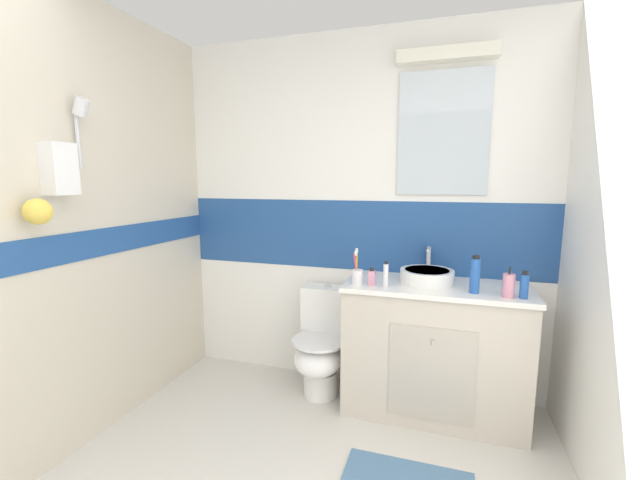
{
  "coord_description": "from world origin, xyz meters",
  "views": [
    {
      "loc": [
        0.59,
        -0.34,
        1.49
      ],
      "look_at": [
        -0.11,
        1.9,
        1.14
      ],
      "focal_mm": 22.1,
      "sensor_mm": 36.0,
      "label": 1
    }
  ],
  "objects": [
    {
      "name": "wall_back_tiled",
      "position": [
        0.01,
        2.45,
        1.26
      ],
      "size": [
        3.2,
        0.2,
        2.5
      ],
      "color": "white",
      "rests_on": "ground_plane"
    },
    {
      "name": "wall_left_shower_alcove",
      "position": [
        -1.35,
        1.2,
        1.25
      ],
      "size": [
        0.24,
        3.48,
        2.5
      ],
      "color": "beige",
      "rests_on": "ground_plane"
    },
    {
      "name": "vanity_cabinet",
      "position": [
        0.57,
        2.15,
        0.43
      ],
      "size": [
        1.12,
        0.52,
        0.85
      ],
      "color": "beige",
      "rests_on": "ground_plane"
    },
    {
      "name": "sink_basin",
      "position": [
        0.51,
        2.17,
        0.9
      ],
      "size": [
        0.33,
        0.38,
        0.21
      ],
      "color": "white",
      "rests_on": "vanity_cabinet"
    },
    {
      "name": "toilet",
      "position": [
        -0.18,
        2.15,
        0.35
      ],
      "size": [
        0.37,
        0.5,
        0.75
      ],
      "color": "white",
      "rests_on": "ground_plane"
    },
    {
      "name": "toothbrush_cup",
      "position": [
        0.1,
        2.02,
        0.9
      ],
      "size": [
        0.07,
        0.07,
        0.22
      ],
      "color": "white",
      "rests_on": "vanity_cabinet"
    },
    {
      "name": "soap_dispenser",
      "position": [
        0.96,
        1.98,
        0.92
      ],
      "size": [
        0.06,
        0.06,
        0.17
      ],
      "color": "pink",
      "rests_on": "vanity_cabinet"
    },
    {
      "name": "toothpaste_tube_upright",
      "position": [
        0.27,
        2.01,
        0.92
      ],
      "size": [
        0.03,
        0.03,
        0.16
      ],
      "color": "white",
      "rests_on": "vanity_cabinet"
    },
    {
      "name": "shampoo_bottle_tall",
      "position": [
        0.78,
        2.02,
        0.96
      ],
      "size": [
        0.06,
        0.06,
        0.22
      ],
      "color": "#2659B2",
      "rests_on": "vanity_cabinet"
    },
    {
      "name": "perfume_flask_small",
      "position": [
        0.19,
        2.01,
        0.9
      ],
      "size": [
        0.04,
        0.03,
        0.11
      ],
      "color": "pink",
      "rests_on": "vanity_cabinet"
    },
    {
      "name": "deodorant_spray_can",
      "position": [
        1.03,
        1.98,
        0.92
      ],
      "size": [
        0.04,
        0.04,
        0.15
      ],
      "color": "#2659B2",
      "rests_on": "vanity_cabinet"
    }
  ]
}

